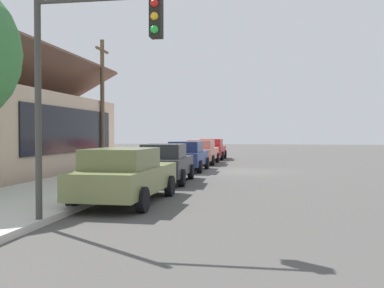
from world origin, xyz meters
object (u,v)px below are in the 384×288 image
Objects in this scene: car_olive at (126,175)px; traffic_light_main at (85,63)px; car_cherry at (212,149)px; fire_hydrant_red at (117,174)px; car_navy at (187,156)px; car_coral at (202,152)px; car_charcoal at (166,163)px; utility_pole_wooden at (102,101)px.

car_olive is 4.30m from traffic_light_main.
traffic_light_main is at bearing -175.26° from car_olive.
fire_hydrant_red is at bearing 175.52° from car_cherry.
car_navy is 0.88× the size of car_coral.
car_charcoal is at bearing 1.59° from traffic_light_main.
utility_pole_wooden is (1.43, 5.32, 3.12)m from car_navy.
car_olive and car_charcoal have the same top height.
car_navy is at bearing 1.86° from car_olive.
car_cherry is at bearing 0.66° from traffic_light_main.
utility_pole_wooden is at bearing 75.17° from car_navy.
car_charcoal is 1.02× the size of car_navy.
car_cherry is 0.58× the size of utility_pole_wooden.
fire_hydrant_red is at bearing 24.29° from car_olive.
car_cherry is at bearing 1.38° from car_olive.
car_charcoal is (5.32, 0.03, -0.00)m from car_olive.
car_charcoal is at bearing 179.93° from car_cherry.
car_olive and car_navy have the same top height.
car_olive is 0.99× the size of car_coral.
car_navy is 5.58m from car_coral.
traffic_light_main is (-14.34, -0.34, 2.68)m from car_navy.
traffic_light_main is at bearing -179.58° from car_cherry.
car_navy is 0.83× the size of traffic_light_main.
car_charcoal is 9.09m from traffic_light_main.
traffic_light_main is (-8.68, -0.24, 2.68)m from car_charcoal.
car_charcoal is 11.24m from car_coral.
car_olive is 21.85m from car_cherry.
car_navy is at bearing 179.71° from car_coral.
car_coral is 6.87× the size of fire_hydrant_red.
car_navy is 14.60m from traffic_light_main.
car_coral is at bearing -52.06° from utility_pole_wooden.
utility_pole_wooden is (12.41, 5.45, 3.11)m from car_olive.
car_cherry is (21.85, 0.08, -0.00)m from car_olive.
utility_pole_wooden reaches higher than car_charcoal.
car_coral and car_cherry have the same top height.
car_cherry is at bearing -0.63° from car_coral.
fire_hydrant_red is (6.76, 1.66, -2.99)m from traffic_light_main.
traffic_light_main is 7.32× the size of fire_hydrant_red.
car_coral is at bearing 179.32° from car_cherry.
car_navy and car_coral have the same top height.
car_charcoal is at bearing 1.50° from car_olive.
car_olive is 6.84× the size of fire_hydrant_red.
traffic_light_main is (-19.93, -0.33, 2.68)m from car_coral.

